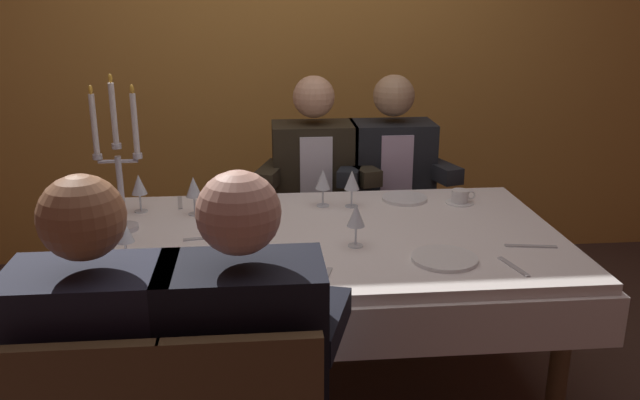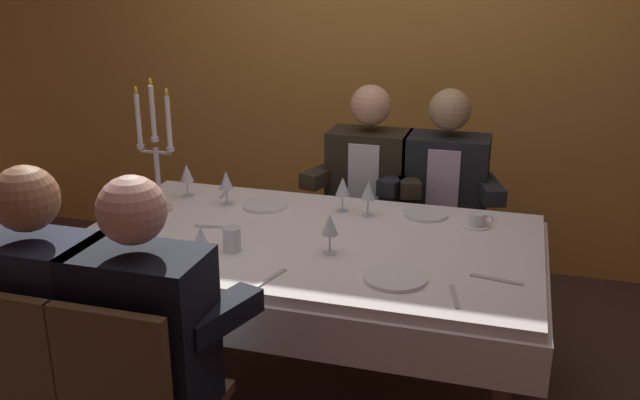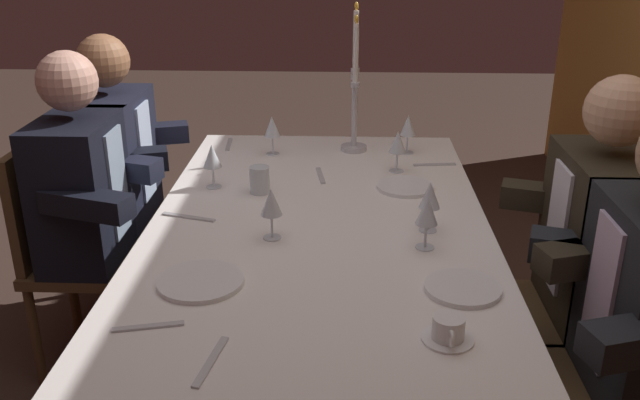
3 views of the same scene
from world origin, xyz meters
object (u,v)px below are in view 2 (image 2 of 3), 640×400
object	(u,v)px
dinner_plate_1	(265,205)
coffee_cup_0	(477,220)
wine_glass_0	(201,238)
seated_diner_3	(445,186)
water_tumbler_0	(232,239)
dinner_plate_0	(395,278)
seated_diner_2	(369,179)
dining_table	(308,263)
wine_glass_1	(187,174)
wine_glass_3	(226,182)
dinner_plate_2	(425,214)
wine_glass_5	(133,213)
seated_diner_1	(142,331)
wine_glass_4	(330,226)
seated_diner_0	(41,315)
wine_glass_6	(343,188)
candelabra	(156,158)
wine_glass_2	(368,191)

from	to	relation	value
dinner_plate_1	coffee_cup_0	bearing A→B (deg)	1.45
wine_glass_0	seated_diner_3	bearing A→B (deg)	59.36
seated_diner_3	water_tumbler_0	bearing A→B (deg)	-122.81
dinner_plate_0	seated_diner_2	bearing A→B (deg)	106.91
dining_table	wine_glass_1	world-z (taller)	wine_glass_1
wine_glass_3	seated_diner_2	bearing A→B (deg)	47.42
dinner_plate_2	wine_glass_5	size ratio (longest dim) A/B	1.24
seated_diner_1	seated_diner_3	world-z (taller)	same
dining_table	coffee_cup_0	distance (m)	0.76
coffee_cup_0	wine_glass_4	bearing A→B (deg)	-138.92
wine_glass_3	seated_diner_0	bearing A→B (deg)	-97.17
coffee_cup_0	dinner_plate_2	bearing A→B (deg)	163.32
dinner_plate_0	dinner_plate_2	bearing A→B (deg)	89.30
wine_glass_6	dinner_plate_2	bearing A→B (deg)	7.95
dinner_plate_0	seated_diner_2	world-z (taller)	seated_diner_2
dinner_plate_1	wine_glass_6	size ratio (longest dim) A/B	1.27
wine_glass_0	seated_diner_3	xyz separation A→B (m)	(0.76, 1.28, -0.12)
seated_diner_3	wine_glass_6	bearing A→B (deg)	-127.17
dinner_plate_1	water_tumbler_0	distance (m)	0.53
dinner_plate_2	wine_glass_0	xyz separation A→B (m)	(-0.73, -0.80, 0.11)
seated_diner_1	dinner_plate_1	bearing A→B (deg)	91.99
candelabra	coffee_cup_0	world-z (taller)	candelabra
dinner_plate_1	candelabra	bearing A→B (deg)	-157.28
dinner_plate_2	water_tumbler_0	world-z (taller)	water_tumbler_0
water_tumbler_0	seated_diner_3	distance (m)	1.32
candelabra	wine_glass_0	xyz separation A→B (m)	(0.46, -0.52, -0.14)
seated_diner_0	seated_diner_1	xyz separation A→B (m)	(0.37, 0.00, 0.00)
dinner_plate_1	wine_glass_2	bearing A→B (deg)	2.47
candelabra	wine_glass_1	bearing A→B (deg)	82.54
dinner_plate_2	seated_diner_2	size ratio (longest dim) A/B	0.16
dining_table	wine_glass_4	xyz separation A→B (m)	(0.13, -0.14, 0.24)
wine_glass_3	seated_diner_1	distance (m)	1.20
wine_glass_5	water_tumbler_0	size ratio (longest dim) A/B	1.68
dinner_plate_0	water_tumbler_0	world-z (taller)	water_tumbler_0
wine_glass_3	seated_diner_1	xyz separation A→B (m)	(0.22, -1.17, -0.12)
dinner_plate_2	seated_diner_3	xyz separation A→B (m)	(0.03, 0.49, -0.01)
wine_glass_2	water_tumbler_0	world-z (taller)	wine_glass_2
dinner_plate_0	coffee_cup_0	bearing A→B (deg)	68.88
wine_glass_5	water_tumbler_0	distance (m)	0.44
seated_diner_1	coffee_cup_0	bearing A→B (deg)	52.38
dinner_plate_2	coffee_cup_0	xyz separation A→B (m)	(0.23, -0.07, 0.02)
wine_glass_2	seated_diner_0	distance (m)	1.47
dinner_plate_1	seated_diner_3	world-z (taller)	seated_diner_3
water_tumbler_0	coffee_cup_0	xyz separation A→B (m)	(0.92, 0.55, -0.02)
wine_glass_2	seated_diner_2	bearing A→B (deg)	101.89
wine_glass_2	seated_diner_3	bearing A→B (deg)	63.05
dining_table	wine_glass_4	bearing A→B (deg)	-45.90
dinner_plate_2	coffee_cup_0	bearing A→B (deg)	-16.68
dinner_plate_0	seated_diner_0	xyz separation A→B (m)	(-1.06, -0.58, -0.01)
wine_glass_0	wine_glass_5	world-z (taller)	same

